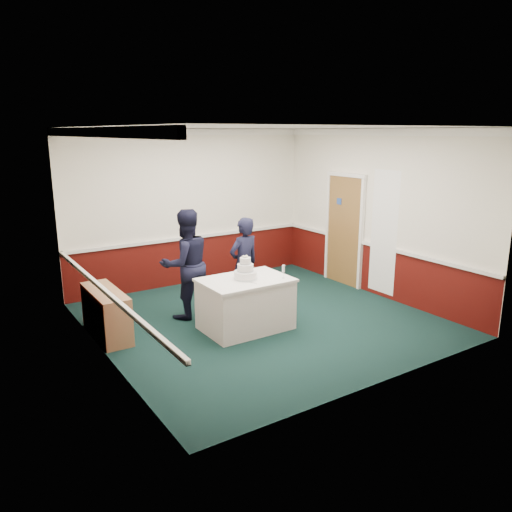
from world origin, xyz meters
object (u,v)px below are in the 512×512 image
person_man (186,264)px  wedding_cake (245,272)px  cake_knife (251,282)px  person_woman (244,264)px  sideboard (107,313)px  cake_table (246,303)px  champagne_flute (283,269)px

person_man → wedding_cake: bearing=118.6°
cake_knife → person_man: bearing=94.5°
person_woman → sideboard: bearing=-11.1°
wedding_cake → person_woman: person_woman is taller
cake_table → person_woman: 0.95m
wedding_cake → champagne_flute: 0.57m
sideboard → cake_knife: 2.17m
cake_table → wedding_cake: (-0.00, 0.00, 0.50)m
wedding_cake → cake_knife: 0.23m
cake_table → wedding_cake: wedding_cake is taller
cake_table → wedding_cake: 0.50m
cake_knife → person_woman: bearing=44.8°
cake_table → wedding_cake: size_ratio=3.63×
sideboard → cake_table: cake_table is taller
cake_knife → person_woman: 1.05m
cake_table → person_man: size_ratio=0.75×
champagne_flute → person_man: 1.60m
sideboard → wedding_cake: (1.86, -0.87, 0.55)m
cake_table → cake_knife: (-0.03, -0.20, 0.39)m
wedding_cake → person_man: (-0.53, 0.95, -0.02)m
wedding_cake → person_woman: (0.44, 0.74, -0.11)m
person_man → champagne_flute: bearing=129.4°
cake_table → cake_knife: 0.44m
sideboard → cake_table: (1.86, -0.87, 0.05)m
cake_table → champagne_flute: 0.78m
wedding_cake → person_woman: size_ratio=0.23×
cake_table → person_woman: bearing=59.6°
wedding_cake → person_woman: bearing=59.6°
sideboard → champagne_flute: 2.69m
sideboard → champagne_flute: (2.36, -1.15, 0.58)m
champagne_flute → cake_knife: bearing=171.4°
person_man → cake_table: bearing=118.6°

